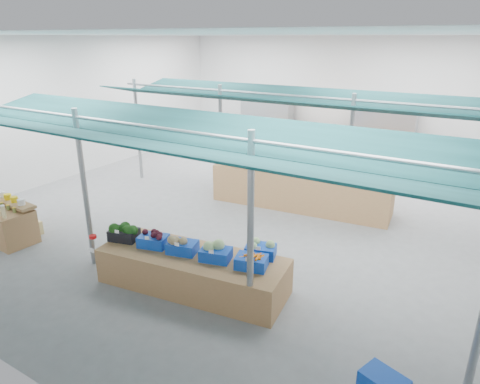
{
  "coord_description": "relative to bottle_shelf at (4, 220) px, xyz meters",
  "views": [
    {
      "loc": [
        5.24,
        -8.83,
        4.15
      ],
      "look_at": [
        0.87,
        -1.6,
        1.07
      ],
      "focal_mm": 32.0,
      "sensor_mm": 36.0,
      "label": 1
    }
  ],
  "objects": [
    {
      "name": "pole_ribbon",
      "position": [
        3.49,
        -0.49,
        0.67
      ],
      "size": [
        0.12,
        0.12,
        0.28
      ],
      "color": "red",
      "rests_on": "pole_grid"
    },
    {
      "name": "pineapple",
      "position": [
        6.81,
        5.12,
        0.74
      ],
      "size": [
        0.14,
        0.14,
        0.39
      ],
      "rotation": [
        0.0,
        0.0,
        0.2
      ],
      "color": "#8C6019",
      "rests_on": "fruit_counter"
    },
    {
      "name": "crate_extra",
      "position": [
        5.73,
        1.09,
        0.38
      ],
      "size": [
        0.58,
        0.48,
        0.32
      ],
      "rotation": [
        0.0,
        0.0,
        0.29
      ],
      "color": "#1141B9",
      "rests_on": "veg_counter"
    },
    {
      "name": "veg_counter",
      "position": [
        4.7,
        0.54,
        -0.08
      ],
      "size": [
        3.41,
        1.52,
        0.64
      ],
      "primitive_type": "cube",
      "rotation": [
        0.0,
        0.0,
        0.13
      ],
      "color": "#956641",
      "rests_on": "floor"
    },
    {
      "name": "fruit_counter",
      "position": [
        4.76,
        5.02,
        0.08
      ],
      "size": [
        4.61,
        1.53,
        0.97
      ],
      "primitive_type": "cube",
      "rotation": [
        0.0,
        0.0,
        0.1
      ],
      "color": "#956641",
      "rests_on": "floor"
    },
    {
      "name": "crate_broccoli",
      "position": [
        3.29,
        0.35,
        0.39
      ],
      "size": [
        0.57,
        0.47,
        0.35
      ],
      "rotation": [
        0.0,
        0.0,
        0.26
      ],
      "color": "black",
      "rests_on": "veg_counter"
    },
    {
      "name": "vendor_right",
      "position": [
        5.36,
        6.12,
        0.5
      ],
      "size": [
        0.94,
        0.77,
        1.81
      ],
      "primitive_type": "imported",
      "rotation": [
        0.0,
        0.0,
        3.24
      ],
      "color": "#B52F16",
      "rests_on": "floor"
    },
    {
      "name": "sparrow",
      "position": [
        3.16,
        0.22,
        0.48
      ],
      "size": [
        0.12,
        0.09,
        0.11
      ],
      "rotation": [
        0.0,
        0.0,
        0.26
      ],
      "color": "brown",
      "rests_on": "crate_broccoli"
    },
    {
      "name": "crate_beets",
      "position": [
        3.92,
        0.44,
        0.37
      ],
      "size": [
        0.57,
        0.47,
        0.29
      ],
      "rotation": [
        0.0,
        0.0,
        0.26
      ],
      "color": "#1141B9",
      "rests_on": "veg_counter"
    },
    {
      "name": "floor",
      "position": [
        3.53,
        4.22,
        -0.41
      ],
      "size": [
        13.0,
        13.0,
        0.0
      ],
      "primitive_type": "plane",
      "color": "slate",
      "rests_on": "ground"
    },
    {
      "name": "back_shelving_left",
      "position": [
        1.03,
        10.22,
        0.59
      ],
      "size": [
        2.0,
        0.5,
        2.0
      ],
      "primitive_type": "cube",
      "color": "#B23F33",
      "rests_on": "floor"
    },
    {
      "name": "pole_grid",
      "position": [
        4.28,
        2.47,
        1.41
      ],
      "size": [
        10.0,
        4.6,
        3.0
      ],
      "color": "gray",
      "rests_on": "floor"
    },
    {
      "name": "vendor_left",
      "position": [
        3.56,
        6.12,
        0.5
      ],
      "size": [
        0.7,
        0.5,
        1.81
      ],
      "primitive_type": "imported",
      "rotation": [
        0.0,
        0.0,
        3.24
      ],
      "color": "#1B39B3",
      "rests_on": "floor"
    },
    {
      "name": "crate_celeriac",
      "position": [
        4.52,
        0.51,
        0.38
      ],
      "size": [
        0.57,
        0.47,
        0.31
      ],
      "rotation": [
        0.0,
        0.0,
        0.26
      ],
      "color": "#1141B9",
      "rests_on": "veg_counter"
    },
    {
      "name": "far_counter",
      "position": [
        4.09,
        9.74,
        0.09
      ],
      "size": [
        5.6,
        1.53,
        1.0
      ],
      "primitive_type": "cube",
      "rotation": [
        0.0,
        0.0,
        0.08
      ],
      "color": "#956641",
      "rests_on": "floor"
    },
    {
      "name": "crate_cabbage",
      "position": [
        5.15,
        0.6,
        0.39
      ],
      "size": [
        0.57,
        0.47,
        0.35
      ],
      "rotation": [
        0.0,
        0.0,
        0.26
      ],
      "color": "#1141B9",
      "rests_on": "veg_counter"
    },
    {
      "name": "back_shelving_right",
      "position": [
        5.53,
        10.22,
        0.59
      ],
      "size": [
        2.0,
        0.5,
        2.0
      ],
      "primitive_type": "cube",
      "color": "#B23F33",
      "rests_on": "floor"
    },
    {
      "name": "crate_carrots",
      "position": [
        5.79,
        0.68,
        0.35
      ],
      "size": [
        0.57,
        0.47,
        0.29
      ],
      "rotation": [
        0.0,
        0.0,
        0.26
      ],
      "color": "#1141B9",
      "rests_on": "veg_counter"
    },
    {
      "name": "apple_heap_yellow",
      "position": [
        3.7,
        4.8,
        0.73
      ],
      "size": [
        2.0,
        1.07,
        0.27
      ],
      "rotation": [
        0.0,
        0.0,
        0.2
      ],
      "color": "#997247",
      "rests_on": "fruit_counter"
    },
    {
      "name": "bottle_shelf",
      "position": [
        0.0,
        0.0,
        0.0
      ],
      "size": [
        1.69,
        1.13,
        1.01
      ],
      "rotation": [
        0.0,
        0.0,
        -0.07
      ],
      "color": "#956641",
      "rests_on": "floor"
    },
    {
      "name": "hall",
      "position": [
        3.53,
        5.66,
        2.24
      ],
      "size": [
        13.0,
        13.0,
        13.0
      ],
      "color": "silver",
      "rests_on": "ground"
    },
    {
      "name": "awnings",
      "position": [
        4.28,
        2.47,
        2.37
      ],
      "size": [
        9.5,
        7.08,
        0.3
      ],
      "color": "black",
      "rests_on": "pole_grid"
    },
    {
      "name": "apple_heap_red",
      "position": [
        5.68,
        5.0,
        0.73
      ],
      "size": [
        1.61,
        0.99,
        0.27
      ],
      "rotation": [
        0.0,
        0.0,
        0.2
      ],
      "color": "#997247",
      "rests_on": "fruit_counter"
    }
  ]
}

